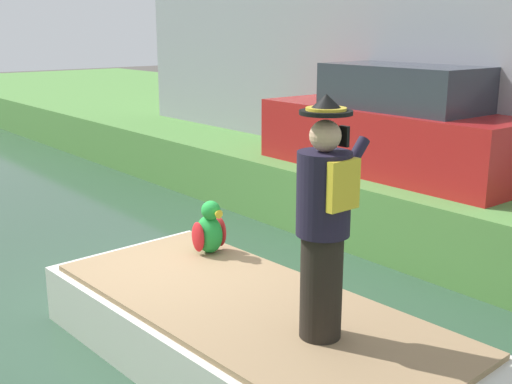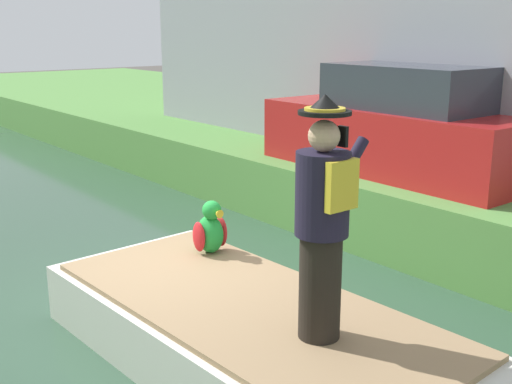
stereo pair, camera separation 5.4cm
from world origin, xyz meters
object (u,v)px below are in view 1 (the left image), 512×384
object	(u,v)px
parrot_plush	(209,230)
person_pirate	(324,221)
boat	(249,335)
parked_car_red	(399,126)

from	to	relation	value
parrot_plush	person_pirate	bearing A→B (deg)	-101.56
boat	parrot_plush	xyz separation A→B (m)	(0.47, 1.24, 0.55)
parked_car_red	person_pirate	bearing A→B (deg)	-148.23
parrot_plush	parked_car_red	xyz separation A→B (m)	(3.63, 0.44, 0.69)
person_pirate	parked_car_red	xyz separation A→B (m)	(4.05, 2.51, 0.01)
boat	person_pirate	bearing A→B (deg)	-86.69
boat	person_pirate	xyz separation A→B (m)	(0.05, -0.82, 1.23)
person_pirate	parrot_plush	size ratio (longest dim) A/B	3.25
person_pirate	parked_car_red	size ratio (longest dim) A/B	0.46
boat	parked_car_red	xyz separation A→B (m)	(4.10, 1.69, 1.24)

